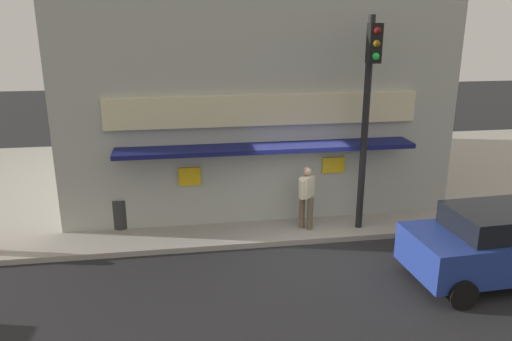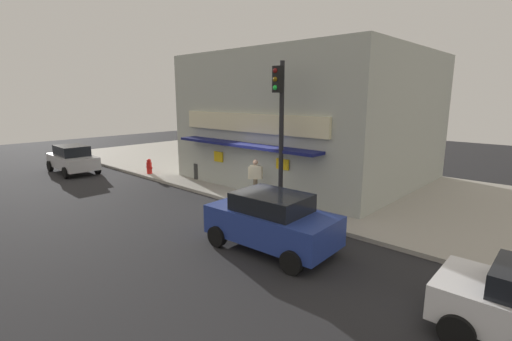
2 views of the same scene
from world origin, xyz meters
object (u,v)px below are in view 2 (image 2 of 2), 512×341
(potted_plant_by_doorway, at_px, (314,186))
(parked_car_silver, at_px, (72,159))
(traffic_light, at_px, (280,117))
(parked_car_blue, at_px, (272,221))
(pedestrian, at_px, (255,177))
(trash_can, at_px, (198,171))
(fire_hydrant, at_px, (149,166))

(potted_plant_by_doorway, xyz_separation_m, parked_car_silver, (-13.84, -4.98, 0.20))
(traffic_light, bearing_deg, parked_car_blue, -54.27)
(traffic_light, xyz_separation_m, potted_plant_by_doorway, (0.03, 2.42, -3.10))
(pedestrian, height_order, parked_car_blue, pedestrian)
(traffic_light, xyz_separation_m, parked_car_silver, (-13.81, -2.56, -2.90))
(parked_car_silver, bearing_deg, pedestrian, 12.74)
(pedestrian, distance_m, parked_car_blue, 4.72)
(pedestrian, relative_size, parked_car_blue, 0.44)
(trash_can, distance_m, pedestrian, 5.12)
(pedestrian, xyz_separation_m, parked_car_silver, (-12.34, -2.79, -0.30))
(parked_car_silver, bearing_deg, trash_can, 26.60)
(traffic_light, distance_m, fire_hydrant, 10.10)
(trash_can, xyz_separation_m, pedestrian, (5.01, -0.88, 0.57))
(trash_can, relative_size, parked_car_blue, 0.21)
(pedestrian, xyz_separation_m, parked_car_blue, (3.55, -3.11, -0.25))
(fire_hydrant, xyz_separation_m, potted_plant_by_doorway, (9.62, 2.40, 0.07))
(traffic_light, distance_m, potted_plant_by_doorway, 3.94)
(trash_can, relative_size, pedestrian, 0.47)
(traffic_light, xyz_separation_m, trash_can, (-6.49, 1.11, -3.17))
(trash_can, relative_size, potted_plant_by_doorway, 0.91)
(parked_car_blue, bearing_deg, potted_plant_by_doorway, 111.07)
(parked_car_blue, bearing_deg, parked_car_silver, 178.85)
(fire_hydrant, xyz_separation_m, trash_can, (3.10, 1.08, 0.00))
(fire_hydrant, bearing_deg, potted_plant_by_doorway, 14.01)
(fire_hydrant, bearing_deg, parked_car_silver, -148.54)
(potted_plant_by_doorway, relative_size, parked_car_blue, 0.23)
(fire_hydrant, height_order, potted_plant_by_doorway, potted_plant_by_doorway)
(traffic_light, relative_size, potted_plant_by_doorway, 6.20)
(traffic_light, xyz_separation_m, fire_hydrant, (-9.59, 0.02, -3.17))
(trash_can, relative_size, parked_car_silver, 0.20)
(trash_can, bearing_deg, potted_plant_by_doorway, 11.41)
(parked_car_silver, height_order, parked_car_blue, parked_car_blue)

